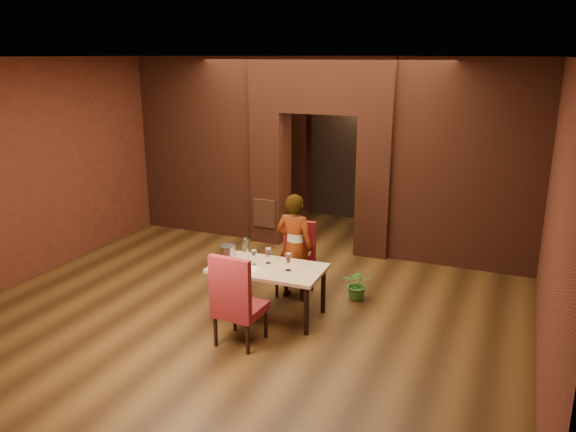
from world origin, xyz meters
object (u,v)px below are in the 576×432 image
wine_glass_b (268,256)px  wine_bucket (228,255)px  chair_near (240,298)px  dining_table (268,291)px  chair_far (295,260)px  person_seated (295,247)px  water_bottle (246,250)px  wine_glass_a (254,257)px  wine_glass_c (288,262)px  potted_plant (358,284)px

wine_glass_b → wine_bucket: size_ratio=0.81×
chair_near → wine_bucket: bearing=-49.2°
dining_table → wine_glass_b: size_ratio=7.06×
chair_far → person_seated: (0.03, -0.09, 0.23)m
chair_near → water_bottle: (-0.35, 0.82, 0.27)m
chair_far → wine_glass_a: size_ratio=5.34×
chair_near → wine_glass_a: (-0.20, 0.77, 0.20)m
wine_glass_c → chair_far: bearing=106.4°
person_seated → wine_glass_a: size_ratio=7.71×
dining_table → wine_glass_a: (-0.19, 0.00, 0.43)m
chair_near → wine_glass_c: chair_near is taller
chair_near → water_bottle: 0.93m
chair_far → wine_bucket: bearing=-127.4°
wine_glass_b → potted_plant: bearing=39.5°
wine_glass_c → wine_bucket: size_ratio=0.89×
person_seated → water_bottle: person_seated is taller
wine_glass_a → wine_glass_c: 0.48m
water_bottle → chair_far: bearing=58.8°
person_seated → water_bottle: (-0.44, -0.58, 0.09)m
water_bottle → wine_glass_b: bearing=11.0°
dining_table → person_seated: (0.10, 0.64, 0.41)m
wine_glass_b → chair_near: bearing=-86.3°
wine_bucket → chair_near: bearing=-51.9°
person_seated → wine_glass_c: bearing=110.0°
potted_plant → person_seated: bearing=-161.6°
wine_glass_a → wine_glass_b: 0.18m
dining_table → wine_glass_c: size_ratio=6.37×
wine_glass_c → water_bottle: (-0.62, 0.07, 0.05)m
water_bottle → wine_bucket: bearing=-134.0°
dining_table → potted_plant: (0.92, 0.91, -0.11)m
wine_glass_b → wine_glass_c: (0.33, -0.13, 0.01)m
chair_near → wine_glass_a: bearing=-72.4°
person_seated → wine_glass_b: bearing=78.4°
dining_table → wine_bucket: size_ratio=5.70×
water_bottle → potted_plant: (1.26, 0.86, -0.60)m
chair_near → potted_plant: chair_near is taller
chair_near → wine_glass_c: bearing=-107.4°
dining_table → wine_bucket: bearing=-168.9°
wine_glass_a → chair_far: bearing=70.1°
dining_table → water_bottle: size_ratio=4.33×
wine_glass_a → water_bottle: 0.17m
person_seated → potted_plant: bearing=-157.6°
dining_table → wine_bucket: wine_bucket is taller
person_seated → wine_glass_a: 0.70m
chair_near → water_bottle: bearing=-64.3°
water_bottle → wine_glass_a: bearing=-20.3°
chair_near → person_seated: (0.09, 1.40, 0.18)m
person_seated → wine_glass_b: size_ratio=7.38×
wine_bucket → water_bottle: size_ratio=0.76×
chair_near → person_seated: person_seated is taller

